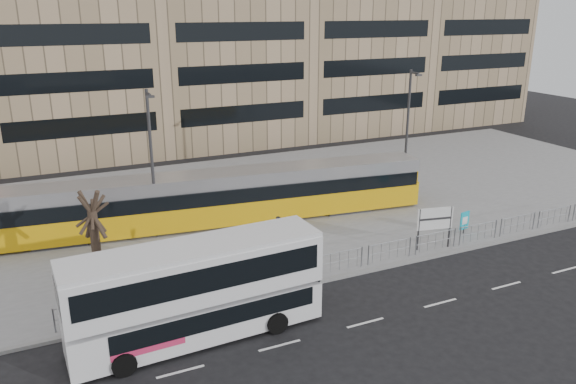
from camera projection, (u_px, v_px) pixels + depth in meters
name	position (u px, v px, depth m)	size (l,w,h in m)	color
ground	(356.00, 275.00, 28.10)	(120.00, 120.00, 0.00)	black
plaza	(264.00, 202.00, 38.41)	(64.00, 24.00, 0.15)	gray
kerb	(356.00, 273.00, 28.12)	(64.00, 0.25, 0.17)	gray
building_row	(189.00, 6.00, 54.21)	(70.40, 18.40, 31.20)	maroon
pedestrian_barrier	(385.00, 247.00, 29.02)	(32.07, 0.07, 1.10)	gray
road_markings	(422.00, 308.00, 25.05)	(62.00, 0.12, 0.01)	white
double_decker_bus	(197.00, 289.00, 22.15)	(10.22, 2.91, 4.05)	silver
tram	(212.00, 198.00, 34.02)	(27.26, 5.67, 3.20)	#DAA10B
station_sign	(435.00, 220.00, 30.39)	(2.03, 0.50, 2.36)	#2D2D30
ad_panel	(465.00, 221.00, 32.70)	(0.72, 0.18, 1.35)	#2D2D30
pedestrian	(116.00, 267.00, 26.82)	(0.60, 0.39, 1.65)	black
traffic_light_west	(279.00, 239.00, 27.14)	(0.21, 0.23, 3.10)	#2D2D30
lamp_post_west	(152.00, 159.00, 31.07)	(0.45, 1.04, 8.49)	#2D2D30
lamp_post_east	(408.00, 126.00, 39.49)	(0.45, 1.04, 8.60)	#2D2D30
bare_tree	(89.00, 186.00, 25.78)	(4.05, 4.05, 6.64)	#2E2119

